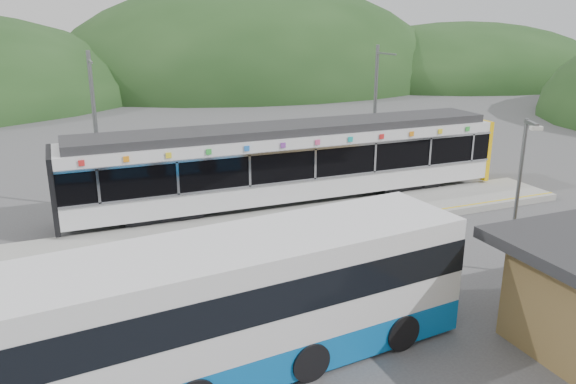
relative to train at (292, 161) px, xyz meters
name	(u,v)px	position (x,y,z in m)	size (l,w,h in m)	color
ground	(326,256)	(-1.16, -6.00, -2.06)	(120.00, 120.00, 0.00)	#4C4C4F
hills	(392,196)	(5.03, -0.71, -2.06)	(146.00, 149.00, 26.00)	#1E3D19
platform	(291,223)	(-1.16, -2.70, -1.91)	(26.00, 3.20, 0.30)	#9E9E99
yellow_line	(304,230)	(-1.16, -4.00, -1.76)	(26.00, 0.10, 0.01)	yellow
train	(292,161)	(0.00, 0.00, 0.00)	(20.44, 3.01, 3.74)	black
catenary_mast_west	(96,130)	(-8.16, 2.56, 1.58)	(0.18, 1.80, 7.00)	slate
catenary_mast_east	(375,111)	(5.84, 2.56, 1.58)	(0.18, 1.80, 7.00)	slate
bus	(231,310)	(-6.32, -11.29, -0.47)	(12.33, 3.99, 3.30)	#0C64B7
lamp_post	(522,184)	(3.98, -9.70, 1.09)	(0.47, 1.00, 5.26)	slate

